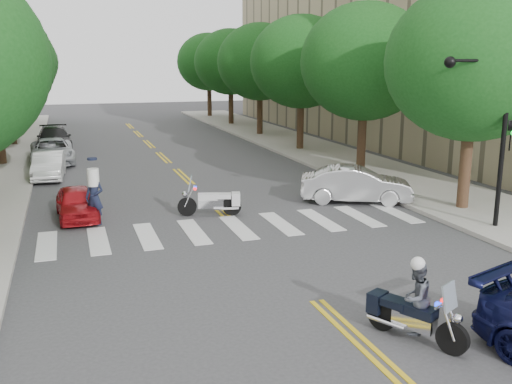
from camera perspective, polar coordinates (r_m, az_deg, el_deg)
name	(u,v)px	position (r m, az deg, el deg)	size (l,w,h in m)	color
ground	(316,301)	(13.89, 6.06, -10.79)	(140.00, 140.00, 0.00)	#38383A
sidewalk_right	(310,149)	(37.09, 5.41, 4.32)	(5.00, 60.00, 0.15)	#9E9991
tree_l_3	(6,62)	(41.68, -23.71, 11.82)	(6.40, 6.40, 8.45)	#382316
tree_l_4	(15,62)	(49.66, -22.94, 11.89)	(6.40, 6.40, 8.45)	#382316
tree_l_5	(22,62)	(57.64, -22.38, 11.94)	(6.40, 6.40, 8.45)	#382316
tree_r_0	(474,62)	(22.55, 20.96, 12.04)	(6.40, 6.40, 8.45)	#382316
tree_r_1	(365,62)	(29.21, 10.83, 12.65)	(6.40, 6.40, 8.45)	#382316
tree_r_2	(301,62)	(36.41, 4.56, 12.83)	(6.40, 6.40, 8.45)	#382316
tree_r_3	(260,62)	(43.89, 0.38, 12.88)	(6.40, 6.40, 8.45)	#382316
tree_r_4	(231,62)	(51.52, -2.56, 12.86)	(6.40, 6.40, 8.45)	#382316
tree_r_5	(209,62)	(59.26, -4.75, 12.83)	(6.40, 6.40, 8.45)	#382316
traffic_signal_pole	(493,120)	(20.02, 22.64, 6.63)	(2.82, 0.42, 6.00)	black
motorcycle_police	(413,303)	(12.15, 15.42, -10.67)	(1.26, 2.05, 1.80)	black
motorcycle_parked	(215,202)	(21.08, -4.11, -0.96)	(2.31, 0.96, 1.52)	black
officer_standing	(95,198)	(20.57, -15.84, -0.56)	(0.69, 0.46, 1.90)	#171C33
convertible	(356,185)	(23.34, 9.97, 0.74)	(1.54, 4.42, 1.46)	#BCBCBE
parked_car_a	(77,203)	(21.62, -17.50, -1.04)	(1.37, 3.41, 1.16)	#A91218
parked_car_b	(49,166)	(29.47, -20.02, 2.50)	(1.36, 3.91, 1.29)	white
parked_car_c	(52,151)	(33.88, -19.71, 3.86)	(2.29, 4.96, 1.38)	#AFB2B7
parked_car_d	(54,139)	(38.88, -19.53, 5.03)	(2.08, 5.11, 1.48)	black
parked_car_e	(52,135)	(41.33, -19.71, 5.40)	(1.68, 4.19, 1.43)	#A8A9AE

